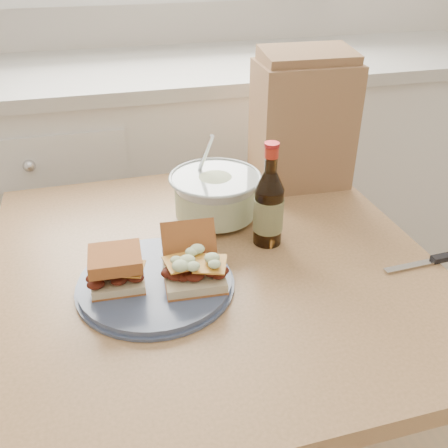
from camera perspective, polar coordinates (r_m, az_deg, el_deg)
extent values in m
cube|color=silver|center=(1.95, -4.48, 3.79)|extent=(2.40, 0.60, 0.90)
cube|color=#B7B4AE|center=(1.79, -5.11, 17.36)|extent=(2.50, 0.64, 0.04)
cube|color=tan|center=(1.04, -1.29, -5.12)|extent=(0.90, 0.90, 0.04)
cube|color=tan|center=(1.57, -19.25, -9.93)|extent=(0.06, 0.06, 0.70)
cube|color=tan|center=(1.67, 8.71, -5.58)|extent=(0.06, 0.06, 0.70)
cylinder|color=#455270|center=(0.96, -7.84, -6.68)|extent=(0.29, 0.29, 0.02)
cube|color=beige|center=(0.95, -12.02, -6.33)|extent=(0.10, 0.09, 0.02)
cube|color=orange|center=(0.93, -12.21, -4.87)|extent=(0.06, 0.06, 0.00)
cube|color=#AE632E|center=(0.92, -12.34, -3.92)|extent=(0.10, 0.09, 0.03)
cube|color=beige|center=(0.93, -3.40, -6.12)|extent=(0.12, 0.11, 0.02)
cube|color=orange|center=(0.91, -3.46, -4.41)|extent=(0.07, 0.07, 0.00)
cube|color=#AE632E|center=(0.97, -4.02, -2.31)|extent=(0.11, 0.08, 0.09)
cone|color=silver|center=(1.15, -0.99, 3.01)|extent=(0.20, 0.20, 0.11)
cylinder|color=white|center=(1.15, -0.99, 2.80)|extent=(0.19, 0.19, 0.07)
torus|color=silver|center=(1.13, -1.02, 5.40)|extent=(0.21, 0.21, 0.01)
cylinder|color=silver|center=(1.14, -2.35, 7.44)|extent=(0.04, 0.08, 0.14)
cylinder|color=black|center=(1.06, 5.08, 0.90)|extent=(0.06, 0.06, 0.13)
cone|color=black|center=(1.02, 5.29, 4.97)|extent=(0.06, 0.06, 0.04)
cylinder|color=black|center=(1.00, 5.42, 7.37)|extent=(0.03, 0.03, 0.05)
cylinder|color=#AF2617|center=(1.00, 5.46, 8.17)|extent=(0.03, 0.03, 0.02)
cylinder|color=maroon|center=(0.99, 5.50, 9.01)|extent=(0.03, 0.03, 0.01)
cylinder|color=#384221|center=(1.06, 5.09, 1.13)|extent=(0.06, 0.06, 0.07)
cube|color=silver|center=(1.08, 20.77, -4.43)|extent=(0.13, 0.02, 0.00)
cube|color=black|center=(1.13, 24.18, -3.44)|extent=(0.07, 0.02, 0.01)
cube|color=#947147|center=(1.31, 8.94, 11.06)|extent=(0.25, 0.17, 0.31)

